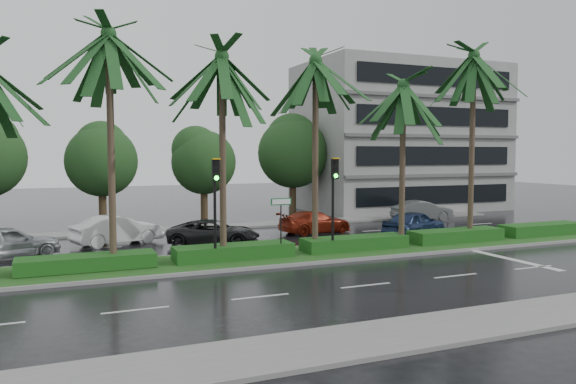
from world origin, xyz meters
name	(u,v)px	position (x,y,z in m)	size (l,w,h in m)	color
ground	(306,261)	(0.00, 0.00, 0.00)	(120.00, 120.00, 0.00)	black
near_sidewalk	(465,325)	(0.00, -10.20, 0.06)	(40.00, 2.40, 0.12)	slate
far_sidewalk	(226,226)	(0.00, 12.00, 0.06)	(40.00, 2.00, 0.12)	slate
median	(297,255)	(0.00, 1.00, 0.08)	(36.00, 4.00, 0.15)	gray
hedge	(297,247)	(0.00, 1.00, 0.45)	(35.20, 1.40, 0.60)	#144817
lane_markings	(371,257)	(3.04, -0.43, 0.01)	(34.00, 13.06, 0.01)	silver
palm_row	(271,75)	(-1.25, 1.02, 8.11)	(26.30, 4.20, 10.39)	#402F25
signal_median_left	(215,195)	(-4.00, 0.30, 3.00)	(0.34, 0.42, 4.36)	black
signal_median_right	(334,191)	(1.50, 0.30, 3.00)	(0.34, 0.42, 4.36)	black
street_sign	(281,212)	(-1.00, 0.48, 2.12)	(0.95, 0.09, 2.60)	black
bg_trees	(212,153)	(0.61, 17.59, 4.68)	(33.09, 5.38, 7.77)	#322516
building	(399,138)	(17.00, 18.00, 6.00)	(16.00, 10.00, 12.00)	gray
car_silver	(7,242)	(-12.07, 5.58, 0.75)	(4.41, 1.77, 1.50)	#B0B3B9
car_white	(118,230)	(-7.11, 7.80, 0.75)	(4.56, 1.59, 1.50)	white
car_darkgrey	(214,233)	(-2.61, 5.62, 0.65)	(4.68, 2.16, 1.30)	black
car_red	(315,222)	(4.06, 7.50, 0.65)	(4.46, 1.81, 1.29)	maroon
car_blue	(414,224)	(8.56, 4.00, 0.75)	(4.38, 1.76, 1.49)	navy
car_grey	(422,211)	(13.59, 10.04, 0.70)	(4.25, 1.48, 1.40)	#585B5D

